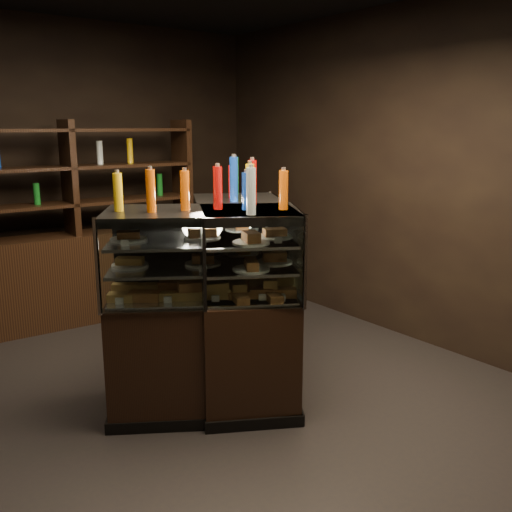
{
  "coord_description": "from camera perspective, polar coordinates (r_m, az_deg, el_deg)",
  "views": [
    {
      "loc": [
        -1.73,
        -3.44,
        1.95
      ],
      "look_at": [
        0.6,
        -0.4,
        1.07
      ],
      "focal_mm": 40.0,
      "sensor_mm": 36.0,
      "label": 1
    }
  ],
  "objects": [
    {
      "name": "ground",
      "position": [
        4.32,
        -9.82,
        -14.08
      ],
      "size": [
        5.0,
        5.0,
        0.0
      ],
      "primitive_type": "plane",
      "color": "black",
      "rests_on": "ground"
    },
    {
      "name": "food_display",
      "position": [
        3.96,
        -3.19,
        -0.43
      ],
      "size": [
        1.33,
        1.13,
        0.44
      ],
      "color": "#B97442",
      "rests_on": "display_case"
    },
    {
      "name": "bottles_top",
      "position": [
        3.88,
        -3.39,
        7.05
      ],
      "size": [
        1.16,
        0.99,
        0.3
      ],
      "color": "#0F38B2",
      "rests_on": "display_case"
    },
    {
      "name": "room_shell",
      "position": [
        3.85,
        -10.96,
        12.62
      ],
      "size": [
        5.02,
        5.02,
        3.01
      ],
      "color": "black",
      "rests_on": "ground"
    },
    {
      "name": "back_shelving",
      "position": [
        5.97,
        -17.6,
        -0.65
      ],
      "size": [
        2.51,
        0.55,
        2.0
      ],
      "rotation": [
        0.0,
        0.0,
        -0.05
      ],
      "color": "black",
      "rests_on": "ground"
    },
    {
      "name": "display_case",
      "position": [
        4.13,
        -3.17,
        -7.96
      ],
      "size": [
        1.72,
        1.45,
        1.42
      ],
      "rotation": [
        0.0,
        0.0,
        0.25
      ],
      "color": "black",
      "rests_on": "ground"
    },
    {
      "name": "potted_conifer",
      "position": [
        5.3,
        -6.68,
        -3.39
      ],
      "size": [
        0.38,
        0.38,
        0.81
      ],
      "rotation": [
        0.0,
        0.0,
        -0.04
      ],
      "color": "black",
      "rests_on": "ground"
    }
  ]
}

